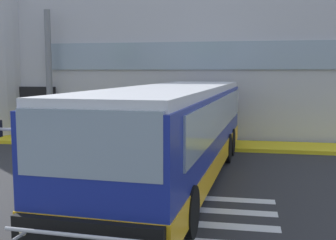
% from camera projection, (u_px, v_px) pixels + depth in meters
% --- Properties ---
extents(ground_plane, '(80.00, 90.00, 0.02)m').
position_uv_depth(ground_plane, '(133.00, 172.00, 13.17)').
color(ground_plane, '#2B2B2D').
rests_on(ground_plane, ground).
extents(bay_paint_stripes, '(4.40, 3.96, 0.01)m').
position_uv_depth(bay_paint_stripes, '(172.00, 222.00, 8.70)').
color(bay_paint_stripes, silver).
rests_on(bay_paint_stripes, ground).
extents(terminal_building, '(21.38, 13.80, 7.10)m').
position_uv_depth(terminal_building, '(174.00, 64.00, 24.20)').
color(terminal_building, '#B7B7BC').
rests_on(terminal_building, ground).
extents(boarding_curb, '(23.58, 2.00, 0.15)m').
position_uv_depth(boarding_curb, '(163.00, 143.00, 17.84)').
color(boarding_curb, yellow).
rests_on(boarding_curb, ground).
extents(entry_support_column, '(0.28, 0.28, 5.72)m').
position_uv_depth(entry_support_column, '(49.00, 74.00, 19.09)').
color(entry_support_column, slate).
rests_on(entry_support_column, boarding_curb).
extents(bus_main_foreground, '(3.68, 12.40, 2.70)m').
position_uv_depth(bus_main_foreground, '(175.00, 134.00, 11.97)').
color(bus_main_foreground, navy).
rests_on(bus_main_foreground, ground).
extents(passenger_near_column, '(0.54, 0.48, 1.68)m').
position_uv_depth(passenger_near_column, '(59.00, 118.00, 18.31)').
color(passenger_near_column, '#2D2D33').
rests_on(passenger_near_column, boarding_curb).
extents(passenger_by_doorway, '(0.59, 0.23, 1.68)m').
position_uv_depth(passenger_by_doorway, '(84.00, 119.00, 18.16)').
color(passenger_by_doorway, '#1E2338').
rests_on(passenger_by_doorway, boarding_curb).
extents(passenger_at_curb_edge, '(0.59, 0.23, 1.68)m').
position_uv_depth(passenger_at_curb_edge, '(92.00, 120.00, 17.84)').
color(passenger_at_curb_edge, '#2D2D33').
rests_on(passenger_at_curb_edge, boarding_curb).
extents(safety_bollard_yellow, '(0.18, 0.18, 0.90)m').
position_uv_depth(safety_bollard_yellow, '(118.00, 138.00, 16.92)').
color(safety_bollard_yellow, yellow).
rests_on(safety_bollard_yellow, ground).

